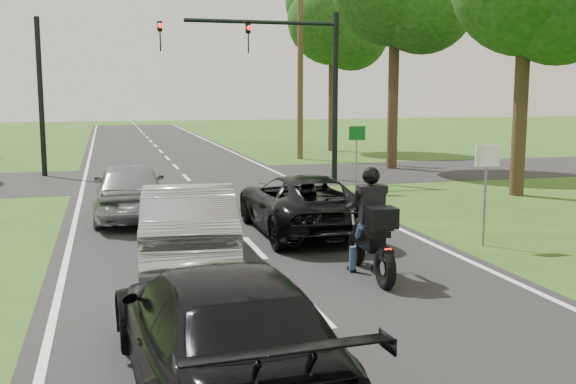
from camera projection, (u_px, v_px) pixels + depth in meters
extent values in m
plane|color=#2D4C15|center=(312.00, 307.00, 10.07)|extent=(140.00, 140.00, 0.00)
cube|color=black|center=(211.00, 203.00, 19.62)|extent=(8.00, 100.00, 0.01)
cube|color=black|center=(186.00, 178.00, 25.35)|extent=(60.00, 7.00, 0.01)
torus|color=black|center=(357.00, 247.00, 12.48)|extent=(0.19, 0.69, 0.68)
torus|color=black|center=(385.00, 268.00, 10.98)|extent=(0.21, 0.75, 0.75)
cube|color=black|center=(369.00, 238.00, 11.79)|extent=(0.35, 1.00, 0.31)
sphere|color=black|center=(364.00, 225.00, 12.01)|extent=(0.35, 0.35, 0.35)
cube|color=black|center=(376.00, 232.00, 11.41)|extent=(0.39, 0.59, 0.10)
cube|color=#FF0C07|center=(388.00, 250.00, 10.82)|extent=(0.11, 0.04, 0.05)
cylinder|color=silver|center=(388.00, 264.00, 11.31)|extent=(0.15, 0.83, 0.09)
cylinder|color=black|center=(361.00, 213.00, 12.18)|extent=(0.64, 0.08, 0.04)
cube|color=black|center=(382.00, 217.00, 11.06)|extent=(0.48, 0.44, 0.33)
cube|color=black|center=(372.00, 204.00, 11.54)|extent=(0.43, 0.25, 0.62)
sphere|color=black|center=(371.00, 176.00, 11.54)|extent=(0.31, 0.31, 0.31)
cylinder|color=navy|center=(353.00, 259.00, 11.98)|extent=(0.13, 0.13, 0.47)
cylinder|color=navy|center=(377.00, 258.00, 12.07)|extent=(0.13, 0.13, 0.47)
imported|color=black|center=(302.00, 203.00, 15.37)|extent=(2.23, 4.82, 1.34)
imported|color=#A1A1A6|center=(188.00, 224.00, 12.47)|extent=(2.05, 4.75, 1.52)
imported|color=gray|center=(130.00, 189.00, 17.02)|extent=(1.86, 4.42, 1.49)
imported|color=black|center=(221.00, 328.00, 7.12)|extent=(2.23, 4.91, 1.40)
cylinder|color=black|center=(335.00, 98.00, 24.35)|extent=(0.20, 0.20, 6.00)
cylinder|color=black|center=(262.00, 22.00, 23.27)|extent=(5.40, 0.14, 0.14)
imported|color=black|center=(248.00, 38.00, 23.22)|extent=(0.16, 0.36, 1.00)
imported|color=black|center=(160.00, 36.00, 22.45)|extent=(0.16, 0.36, 1.00)
sphere|color=#FF0C07|center=(249.00, 28.00, 23.00)|extent=(0.16, 0.16, 0.16)
sphere|color=#FF0C07|center=(160.00, 26.00, 22.23)|extent=(0.16, 0.16, 0.16)
cylinder|color=black|center=(41.00, 98.00, 25.48)|extent=(0.20, 0.20, 6.00)
cylinder|color=brown|center=(300.00, 54.00, 31.96)|extent=(0.28, 0.28, 10.00)
cylinder|color=slate|center=(485.00, 198.00, 14.01)|extent=(0.05, 0.05, 2.00)
cube|color=silver|center=(488.00, 156.00, 13.85)|extent=(0.55, 0.04, 0.45)
cylinder|color=slate|center=(356.00, 161.00, 21.70)|extent=(0.05, 0.05, 2.00)
cube|color=#0C591E|center=(357.00, 133.00, 21.54)|extent=(0.55, 0.04, 0.45)
cylinder|color=#332316|center=(521.00, 101.00, 20.70)|extent=(0.44, 0.44, 5.88)
sphere|color=#0E330E|center=(560.00, 4.00, 19.90)|extent=(3.60, 3.60, 3.60)
cylinder|color=#332316|center=(393.00, 85.00, 28.07)|extent=(0.44, 0.44, 7.00)
sphere|color=#0E330E|center=(423.00, 0.00, 27.13)|extent=(4.32, 4.32, 4.32)
cylinder|color=#332316|center=(332.00, 92.00, 36.81)|extent=(0.44, 0.44, 6.44)
sphere|color=#0E330E|center=(333.00, 19.00, 36.24)|extent=(4.95, 4.95, 4.95)
sphere|color=#0E330E|center=(352.00, 33.00, 35.94)|extent=(3.96, 3.96, 3.96)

